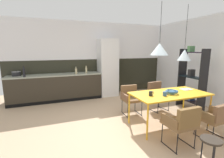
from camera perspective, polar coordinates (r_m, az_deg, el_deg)
ground_plane at (r=3.74m, az=5.83°, el=-17.01°), size 8.08×8.08×0.00m
back_wall_splashback_dark at (r=6.28m, az=-6.59°, el=0.81°), size 6.01×0.12×1.35m
back_wall_panel_upper at (r=6.20m, az=-6.86°, el=13.24°), size 6.01×0.12×1.35m
kitchen_counter at (r=5.79m, az=-18.91°, el=-2.82°), size 2.99×0.63×0.90m
refrigerator_column at (r=6.02m, az=-1.52°, el=4.01°), size 0.66×0.60×2.10m
dining_table at (r=3.87m, az=19.72°, el=-5.36°), size 1.72×0.85×0.75m
armchair_facing_counter at (r=4.39m, az=6.64°, el=-5.85°), size 0.50×0.48×0.76m
armchair_corner_seat at (r=3.73m, az=32.72°, el=-10.88°), size 0.52×0.50×0.73m
armchair_by_stool at (r=4.83m, az=15.65°, el=-4.70°), size 0.54×0.52×0.79m
armchair_far_side at (r=3.12m, az=23.69°, el=-13.41°), size 0.50×0.48×0.78m
fruit_bowl at (r=3.80m, az=20.37°, el=-4.17°), size 0.27×0.27×0.08m
open_book at (r=4.35m, az=24.69°, el=-3.31°), size 0.26×0.19×0.02m
mug_tall_blue at (r=3.52m, az=13.57°, el=-4.99°), size 0.13×0.08×0.10m
mug_wide_latte at (r=3.60m, az=18.17°, el=-4.96°), size 0.13×0.09×0.09m
cooking_pot at (r=5.88m, az=-30.70°, el=1.63°), size 0.26×0.26×0.16m
bottle_spice_small at (r=5.52m, az=-28.63°, el=1.98°), size 0.07×0.07×0.33m
bottle_vinegar_dark at (r=5.57m, az=-12.58°, el=2.74°), size 0.07×0.07×0.25m
bottle_wine_green at (r=5.70m, az=-9.09°, el=3.12°), size 0.07×0.07×0.26m
side_stool at (r=2.83m, az=31.55°, el=-18.62°), size 0.29×0.29×0.48m
open_shelf_unit at (r=5.15m, az=26.33°, el=0.40°), size 0.30×0.78×1.82m
pendant_lamp_over_table_near at (r=3.52m, az=16.41°, el=10.09°), size 0.36×0.36×1.06m
pendant_lamp_over_table_far at (r=3.98m, az=24.20°, el=7.78°), size 0.29×0.29×1.19m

